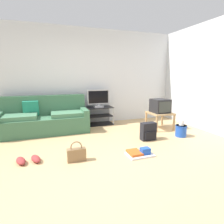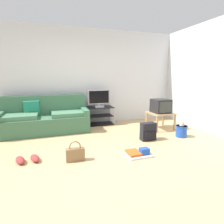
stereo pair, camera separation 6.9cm
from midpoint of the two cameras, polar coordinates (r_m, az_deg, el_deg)
The scene contains 13 objects.
ground_plane at distance 3.22m, azimuth -3.85°, elevation -14.35°, with size 9.00×9.80×0.02m, color tan.
wall_back at distance 5.31m, azimuth -10.89°, elevation 10.71°, with size 9.00×0.10×2.70m, color silver.
wall_right at distance 5.25m, azimuth 27.85°, elevation 9.63°, with size 0.10×3.60×2.70m, color silver.
couch at distance 4.81m, azimuth -19.99°, elevation -2.07°, with size 2.09×0.82×0.90m.
tv_stand at distance 5.25m, azimuth -3.75°, elevation -1.17°, with size 0.82×0.44×0.51m.
flat_tv at distance 5.15m, azimuth -3.76°, elevation 4.23°, with size 0.63×0.22×0.50m.
side_table at distance 4.95m, azimuth 15.45°, elevation -0.87°, with size 0.58×0.58×0.44m.
crt_tv at distance 4.92m, azimuth 15.49°, elevation 1.85°, with size 0.41×0.43×0.35m.
backpack at distance 4.05m, azimuth 11.81°, elevation -6.10°, with size 0.33×0.24×0.39m.
handbag at distance 3.11m, azimuth -10.88°, elevation -12.82°, with size 0.30×0.11×0.34m.
cleaning_bucket at distance 4.50m, azimuth 21.47°, elevation -5.35°, with size 0.26×0.26×0.38m.
sneakers_pair at distance 3.34m, azimuth -24.53°, elevation -13.38°, with size 0.43×0.32×0.09m.
floor_tray at distance 3.31m, azimuth 9.01°, elevation -12.74°, with size 0.46×0.33×0.14m.
Camera 2 is at (-0.69, -2.82, 1.37)m, focal length 28.98 mm.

